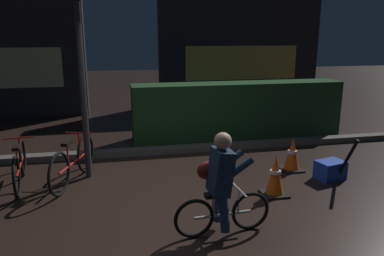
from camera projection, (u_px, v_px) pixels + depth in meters
name	position (u px, v px, depth m)	size (l,w,h in m)	color
ground_plane	(187.00, 199.00, 5.31)	(40.00, 40.00, 0.00)	black
sidewalk_curb	(166.00, 150.00, 7.38)	(12.00, 0.24, 0.12)	#56544F
hedge_row	(238.00, 110.00, 8.45)	(4.80, 0.70, 1.25)	#214723
storefront_left	(6.00, 42.00, 10.19)	(4.18, 0.54, 4.23)	#262328
storefront_right	(240.00, 44.00, 12.28)	(5.42, 0.54, 3.96)	#262328
street_post	(83.00, 94.00, 5.82)	(0.10, 0.10, 2.78)	#2D2D33
parked_bike_left_mid	(20.00, 165.00, 5.74)	(0.46, 1.54, 0.71)	black
parked_bike_center_left	(73.00, 162.00, 5.84)	(0.59, 1.57, 0.76)	black
traffic_cone_near	(275.00, 176.00, 5.40)	(0.36, 0.36, 0.62)	black
traffic_cone_far	(292.00, 155.00, 6.39)	(0.36, 0.36, 0.58)	black
blue_crate	(330.00, 170.00, 6.04)	(0.44, 0.32, 0.30)	#193DB7
cyclist	(221.00, 184.00, 4.27)	(1.19, 0.50, 1.25)	black
closed_umbrella	(346.00, 160.00, 5.76)	(0.05, 0.05, 0.85)	black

